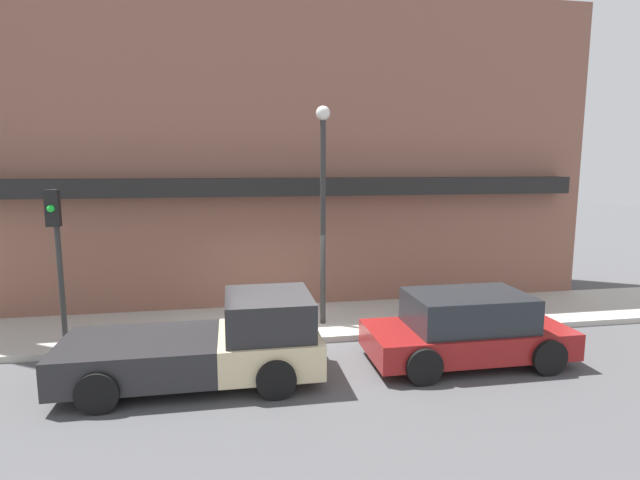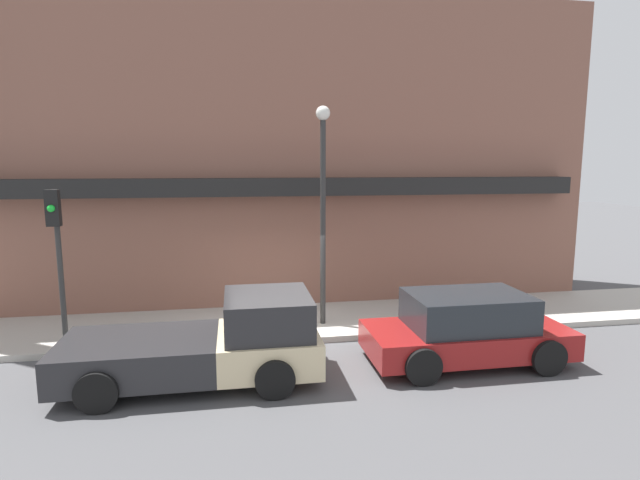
% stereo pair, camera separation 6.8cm
% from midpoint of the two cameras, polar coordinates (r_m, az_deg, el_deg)
% --- Properties ---
extents(ground_plane, '(80.00, 80.00, 0.00)m').
position_cam_midpoint_polar(ground_plane, '(12.23, -4.10, -11.96)').
color(ground_plane, '#4C4C4F').
extents(sidewalk, '(36.00, 3.01, 0.15)m').
position_cam_midpoint_polar(sidewalk, '(13.62, -4.74, -9.45)').
color(sidewalk, '#B7B2A8').
rests_on(sidewalk, ground).
extents(building, '(19.80, 3.80, 10.62)m').
position_cam_midpoint_polar(building, '(15.93, -5.98, 9.66)').
color(building, brown).
rests_on(building, ground).
extents(pickup_truck, '(5.01, 2.28, 1.71)m').
position_cam_midpoint_polar(pickup_truck, '(10.38, -12.16, -11.48)').
color(pickup_truck, beige).
rests_on(pickup_truck, ground).
extents(parked_car, '(4.37, 2.10, 1.54)m').
position_cam_midpoint_polar(parked_car, '(11.49, 16.55, -9.70)').
color(parked_car, maroon).
rests_on(parked_car, ground).
extents(fire_hydrant, '(0.19, 0.19, 0.75)m').
position_cam_midpoint_polar(fire_hydrant, '(12.78, -3.27, -8.54)').
color(fire_hydrant, yellow).
rests_on(fire_hydrant, sidewalk).
extents(street_lamp, '(0.36, 0.36, 5.58)m').
position_cam_midpoint_polar(street_lamp, '(12.69, 0.50, 5.66)').
color(street_lamp, '#2D2D2D').
rests_on(street_lamp, sidewalk).
extents(traffic_light, '(0.28, 0.42, 3.60)m').
position_cam_midpoint_polar(traffic_light, '(12.47, -27.73, -0.02)').
color(traffic_light, '#2D2D2D').
rests_on(traffic_light, sidewalk).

